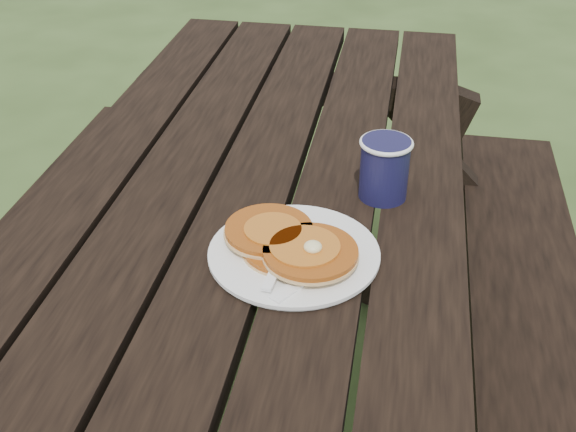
% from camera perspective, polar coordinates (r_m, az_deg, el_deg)
% --- Properties ---
extents(picnic_table, '(1.36, 1.80, 0.75)m').
position_cam_1_polar(picnic_table, '(1.51, -2.64, -10.42)').
color(picnic_table, black).
rests_on(picnic_table, ground).
extents(plate, '(0.29, 0.29, 0.01)m').
position_cam_1_polar(plate, '(1.11, 0.48, -3.03)').
color(plate, white).
rests_on(plate, picnic_table).
extents(pancake_stack, '(0.21, 0.19, 0.04)m').
position_cam_1_polar(pancake_stack, '(1.10, 0.19, -2.19)').
color(pancake_stack, '#A24C12').
rests_on(pancake_stack, plate).
extents(knife, '(0.11, 0.16, 0.00)m').
position_cam_1_polar(knife, '(1.07, 2.15, -4.41)').
color(knife, white).
rests_on(knife, plate).
extents(fork, '(0.05, 0.16, 0.01)m').
position_cam_1_polar(fork, '(1.06, -0.92, -4.08)').
color(fork, white).
rests_on(fork, plate).
extents(coffee_cup, '(0.09, 0.09, 0.11)m').
position_cam_1_polar(coffee_cup, '(1.24, 7.64, 3.97)').
color(coffee_cup, '#141337').
rests_on(coffee_cup, picnic_table).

